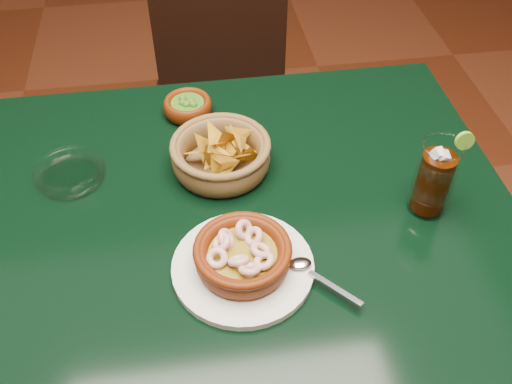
{
  "coord_description": "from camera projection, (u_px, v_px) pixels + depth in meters",
  "views": [
    {
      "loc": [
        0.04,
        -0.67,
        1.48
      ],
      "look_at": [
        0.14,
        -0.02,
        0.81
      ],
      "focal_mm": 40.0,
      "sensor_mm": 36.0,
      "label": 1
    }
  ],
  "objects": [
    {
      "name": "guacamole_ramekin",
      "position": [
        188.0,
        106.0,
        1.17
      ],
      "size": [
        0.12,
        0.12,
        0.04
      ],
      "color": "#4C1905",
      "rests_on": "dining_table"
    },
    {
      "name": "shrimp_plate",
      "position": [
        243.0,
        258.0,
        0.88
      ],
      "size": [
        0.28,
        0.22,
        0.07
      ],
      "color": "silver",
      "rests_on": "dining_table"
    },
    {
      "name": "glass_ashtray",
      "position": [
        70.0,
        173.0,
        1.04
      ],
      "size": [
        0.14,
        0.14,
        0.03
      ],
      "color": "white",
      "rests_on": "dining_table"
    },
    {
      "name": "dining_table",
      "position": [
        179.0,
        253.0,
        1.05
      ],
      "size": [
        1.2,
        0.8,
        0.75
      ],
      "color": "black",
      "rests_on": "ground"
    },
    {
      "name": "dining_chair",
      "position": [
        222.0,
        96.0,
        1.68
      ],
      "size": [
        0.45,
        0.45,
        0.88
      ],
      "color": "black",
      "rests_on": "ground"
    },
    {
      "name": "chip_basket",
      "position": [
        221.0,
        155.0,
        1.04
      ],
      "size": [
        0.22,
        0.22,
        0.12
      ],
      "color": "brown",
      "rests_on": "dining_table"
    },
    {
      "name": "cola_drink",
      "position": [
        434.0,
        178.0,
        0.95
      ],
      "size": [
        0.14,
        0.14,
        0.16
      ],
      "color": "white",
      "rests_on": "dining_table"
    }
  ]
}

